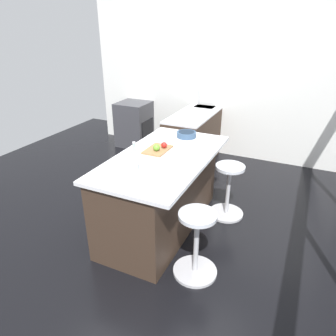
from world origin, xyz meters
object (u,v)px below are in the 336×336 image
object	(u,v)px
oven_range	(134,124)
stool_middle	(196,246)
stool_by_window	(228,192)
cutting_board	(158,150)
kitchen_island	(161,191)
apple_green	(156,147)
water_bottle	(135,160)
fruit_bowl	(186,134)
apple_red	(164,145)

from	to	relation	value
oven_range	stool_middle	xyz separation A→B (m)	(2.87, 2.39, -0.10)
stool_by_window	cutting_board	size ratio (longest dim) A/B	1.94
kitchen_island	apple_green	xyz separation A→B (m)	(-0.05, -0.07, 0.52)
oven_range	water_bottle	distance (m)	3.32
kitchen_island	cutting_board	bearing A→B (deg)	-141.23
kitchen_island	cutting_board	distance (m)	0.49
stool_middle	cutting_board	distance (m)	1.19
oven_range	fruit_bowl	bearing A→B (deg)	47.55
apple_red	fruit_bowl	bearing A→B (deg)	171.81
apple_green	fruit_bowl	xyz separation A→B (m)	(-0.63, 0.11, -0.02)
cutting_board	apple_red	bearing A→B (deg)	136.88
stool_middle	cutting_board	bearing A→B (deg)	-132.25
water_bottle	stool_middle	bearing A→B (deg)	82.64
kitchen_island	stool_middle	xyz separation A→B (m)	(0.58, 0.67, -0.15)
cutting_board	fruit_bowl	xyz separation A→B (m)	(-0.57, 0.13, 0.03)
kitchen_island	stool_by_window	distance (m)	0.89
apple_red	stool_middle	bearing A→B (deg)	43.17
apple_green	water_bottle	size ratio (longest dim) A/B	0.25
apple_green	fruit_bowl	world-z (taller)	apple_green
oven_range	kitchen_island	size ratio (longest dim) A/B	0.47
kitchen_island	fruit_bowl	world-z (taller)	fruit_bowl
stool_by_window	cutting_board	world-z (taller)	cutting_board
stool_middle	apple_green	size ratio (longest dim) A/B	8.78
stool_by_window	apple_red	distance (m)	1.05
stool_by_window	stool_middle	size ratio (longest dim) A/B	1.00
kitchen_island	water_bottle	bearing A→B (deg)	-3.65
stool_middle	cutting_board	xyz separation A→B (m)	(-0.69, -0.75, 0.62)
oven_range	apple_green	xyz separation A→B (m)	(2.24, 1.66, 0.57)
apple_red	water_bottle	size ratio (longest dim) A/B	0.23
fruit_bowl	water_bottle	bearing A→B (deg)	-3.58
water_bottle	kitchen_island	bearing A→B (deg)	176.35
oven_range	kitchen_island	world-z (taller)	kitchen_island
oven_range	kitchen_island	xyz separation A→B (m)	(2.30, 1.73, 0.04)
stool_middle	water_bottle	size ratio (longest dim) A/B	2.24
cutting_board	apple_green	size ratio (longest dim) A/B	4.52
stool_by_window	fruit_bowl	size ratio (longest dim) A/B	2.80
water_bottle	fruit_bowl	world-z (taller)	water_bottle
cutting_board	fruit_bowl	bearing A→B (deg)	167.22
stool_middle	cutting_board	size ratio (longest dim) A/B	1.94
kitchen_island	apple_red	world-z (taller)	apple_red
stool_by_window	cutting_board	bearing A→B (deg)	-58.18
water_bottle	cutting_board	bearing A→B (deg)	-174.61
water_bottle	fruit_bowl	bearing A→B (deg)	176.42
kitchen_island	stool_middle	size ratio (longest dim) A/B	2.62
kitchen_island	fruit_bowl	distance (m)	0.85
stool_by_window	apple_green	world-z (taller)	apple_green
kitchen_island	cutting_board	xyz separation A→B (m)	(-0.11, -0.09, 0.47)
stool_by_window	apple_green	size ratio (longest dim) A/B	8.78
apple_red	water_bottle	distance (m)	0.66
oven_range	kitchen_island	bearing A→B (deg)	36.96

